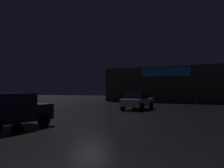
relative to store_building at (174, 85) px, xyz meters
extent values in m
plane|color=black|center=(1.34, -26.40, -2.62)|extent=(120.00, 120.00, 0.00)
cube|color=brown|center=(0.00, 0.01, 0.00)|extent=(19.73, 9.30, 5.22)
cube|color=#33CCF2|center=(0.00, -4.79, 1.71)|extent=(6.98, 0.24, 1.20)
cube|color=black|center=(0.41, -31.69, -1.94)|extent=(1.91, 3.94, 0.73)
cube|color=black|center=(0.41, -31.70, -1.32)|extent=(1.68, 1.98, 0.52)
cylinder|color=black|center=(1.35, -30.43, -2.31)|extent=(0.24, 0.62, 0.62)
cylinder|color=black|center=(-0.47, -30.38, -2.31)|extent=(0.24, 0.62, 0.62)
cube|color=#B7B7BF|center=(1.29, -18.62, -1.96)|extent=(1.86, 4.22, 0.64)
cube|color=black|center=(1.30, -18.68, -1.36)|extent=(1.61, 2.18, 0.57)
cylinder|color=black|center=(0.39, -17.29, -2.28)|extent=(0.25, 0.69, 0.68)
cylinder|color=black|center=(2.09, -17.22, -2.28)|extent=(0.25, 0.69, 0.68)
cylinder|color=black|center=(0.50, -20.03, -2.28)|extent=(0.25, 0.69, 0.68)
cylinder|color=black|center=(2.20, -19.96, -2.28)|extent=(0.25, 0.69, 0.68)
cylinder|color=#595B60|center=(6.03, -16.56, -2.16)|extent=(0.08, 0.08, 0.91)
camera|label=1|loc=(9.53, -39.09, -0.94)|focal=39.28mm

